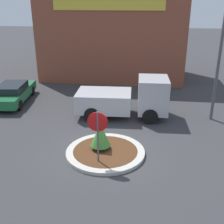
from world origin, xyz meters
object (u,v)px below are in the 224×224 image
at_px(stop_sign, 98,128).
at_px(parked_sedan_green, 13,93).
at_px(utility_truck, 127,98).
at_px(light_pole, 220,51).

distance_m(stop_sign, parked_sedan_green, 9.53).
bearing_deg(stop_sign, utility_truck, 81.98).
height_order(stop_sign, parked_sedan_green, stop_sign).
distance_m(utility_truck, light_pole, 5.46).
xyz_separation_m(utility_truck, parked_sedan_green, (-7.48, 1.43, -0.42)).
bearing_deg(parked_sedan_green, stop_sign, -141.63).
relative_size(utility_truck, parked_sedan_green, 1.07).
distance_m(stop_sign, light_pole, 8.00).
bearing_deg(stop_sign, parked_sedan_green, 135.32).
distance_m(utility_truck, parked_sedan_green, 7.63).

